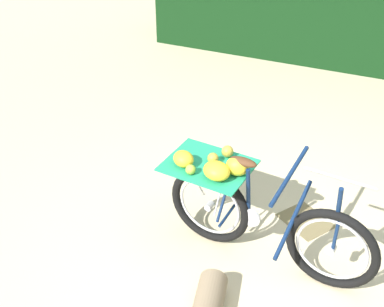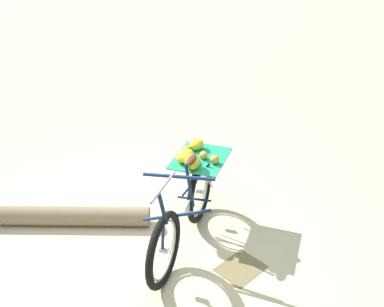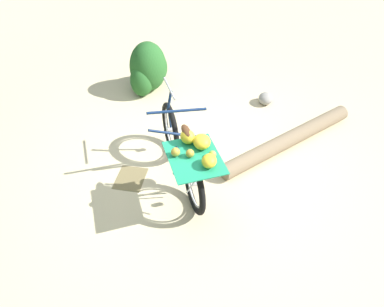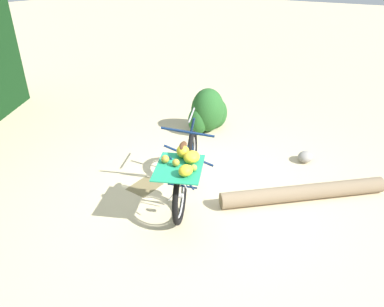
# 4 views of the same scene
# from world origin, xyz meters

# --- Properties ---
(ground_plane) EXTENTS (60.00, 60.00, 0.00)m
(ground_plane) POSITION_xyz_m (0.00, 0.00, 0.00)
(ground_plane) COLOR beige
(bicycle) EXTENTS (1.72, 1.08, 1.03)m
(bicycle) POSITION_xyz_m (0.29, -0.05, 0.48)
(bicycle) COLOR black
(bicycle) RESTS_ON ground_plane
(leaf_litter_patch) EXTENTS (0.44, 0.36, 0.01)m
(leaf_litter_patch) POSITION_xyz_m (0.37, -0.75, 0.00)
(leaf_litter_patch) COLOR olive
(leaf_litter_patch) RESTS_ON ground_plane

